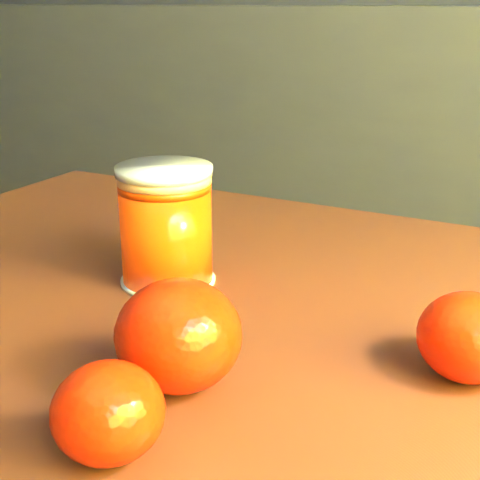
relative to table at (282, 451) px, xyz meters
The scene contains 6 objects.
kitchen_counter 1.49m from the table, 125.00° to the left, with size 3.15×0.60×0.90m, color #48494D.
table is the anchor object (origin of this frame).
juice_glass 0.20m from the table, 167.15° to the left, with size 0.08×0.08×0.10m.
orange_front 0.15m from the table, 104.91° to the right, with size 0.08×0.08×0.07m, color red.
orange_back 0.16m from the table, 15.61° to the left, with size 0.06×0.06×0.05m, color red.
orange_extra 0.19m from the table, 91.92° to the right, with size 0.06×0.06×0.05m, color red.
Camera 1 is at (1.07, -0.11, 0.91)m, focal length 50.00 mm.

